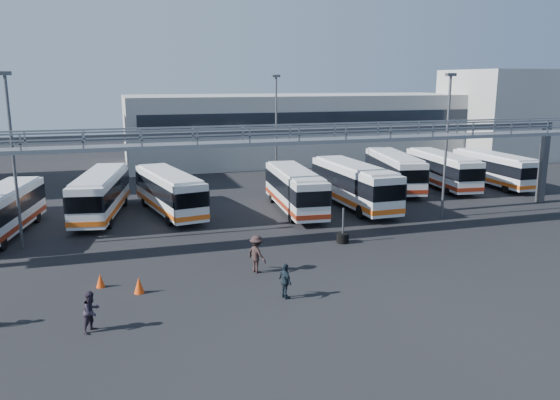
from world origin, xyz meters
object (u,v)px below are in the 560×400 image
object	(u,v)px
bus_5	(295,188)
pedestrian_d	(285,281)
bus_7	(394,170)
bus_9	(494,168)
bus_2	(101,193)
bus_8	(442,169)
tire_stack	(343,237)
pedestrian_b	(92,311)
pedestrian_c	(257,254)
light_pole_back	(276,125)
bus_6	(354,183)
light_pole_mid	(447,138)
cone_right	(139,285)
cone_left	(100,281)
bus_3	(169,191)
bus_1	(2,210)
light_pole_left	(13,152)

from	to	relation	value
bus_5	pedestrian_d	bearing A→B (deg)	-105.48
bus_7	bus_9	distance (m)	9.89
bus_2	bus_8	distance (m)	29.97
tire_stack	bus_5	bearing A→B (deg)	91.08
pedestrian_b	tire_stack	bearing A→B (deg)	-18.77
pedestrian_b	pedestrian_c	size ratio (longest dim) A/B	0.85
light_pole_back	bus_6	xyz separation A→B (m)	(3.27, -10.06, -3.85)
light_pole_mid	cone_right	xyz separation A→B (m)	(-21.78, -8.34, -5.34)
bus_2	pedestrian_c	xyz separation A→B (m)	(7.73, -14.71, -0.81)
bus_7	pedestrian_c	distance (m)	24.81
bus_9	tire_stack	size ratio (longest dim) A/B	4.65
cone_left	bus_8	bearing A→B (deg)	29.37
cone_left	bus_9	bearing A→B (deg)	24.72
bus_6	bus_9	xyz separation A→B (m)	(16.25, 4.16, -0.18)
bus_2	pedestrian_c	world-z (taller)	bus_2
bus_7	cone_left	bearing A→B (deg)	-134.01
light_pole_back	bus_3	bearing A→B (deg)	-143.00
bus_9	cone_right	bearing A→B (deg)	-151.21
bus_1	bus_9	bearing A→B (deg)	17.57
light_pole_left	bus_8	world-z (taller)	light_pole_left
bus_3	bus_5	xyz separation A→B (m)	(9.11, -2.01, 0.03)
light_pole_back	tire_stack	world-z (taller)	light_pole_back
bus_5	bus_7	size ratio (longest dim) A/B	0.96
bus_1	bus_5	size ratio (longest dim) A/B	0.97
bus_5	pedestrian_c	xyz separation A→B (m)	(-6.20, -12.16, -0.78)
bus_1	bus_3	world-z (taller)	bus_3
bus_2	tire_stack	distance (m)	18.05
bus_7	pedestrian_b	xyz separation A→B (m)	(-25.46, -22.19, -0.98)
bus_8	pedestrian_d	world-z (taller)	bus_8
light_pole_mid	bus_3	size ratio (longest dim) A/B	0.96
bus_2	tire_stack	bearing A→B (deg)	-28.22
cone_right	bus_9	bearing A→B (deg)	27.65
bus_7	bus_6	bearing A→B (deg)	-128.62
bus_3	bus_9	distance (m)	30.30
pedestrian_b	bus_1	bearing A→B (deg)	61.26
bus_6	bus_8	distance (m)	12.10
bus_8	bus_9	xyz separation A→B (m)	(5.16, -0.68, -0.07)
light_pole_back	pedestrian_b	distance (m)	31.53
bus_6	light_pole_left	bearing A→B (deg)	-171.38
bus_3	pedestrian_b	xyz separation A→B (m)	(-5.05, -18.80, -0.91)
bus_1	pedestrian_b	size ratio (longest dim) A/B	6.24
bus_7	bus_9	xyz separation A→B (m)	(9.81, -1.23, -0.12)
light_pole_back	bus_3	size ratio (longest dim) A/B	0.96
bus_5	pedestrian_c	size ratio (longest dim) A/B	5.43
light_pole_back	cone_left	size ratio (longest dim) A/B	15.24
pedestrian_b	pedestrian_c	distance (m)	9.21
bus_7	pedestrian_b	world-z (taller)	bus_7
bus_1	cone_left	bearing A→B (deg)	-51.27
bus_1	cone_right	bearing A→B (deg)	-47.70
bus_8	pedestrian_b	xyz separation A→B (m)	(-30.11, -21.65, -0.93)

